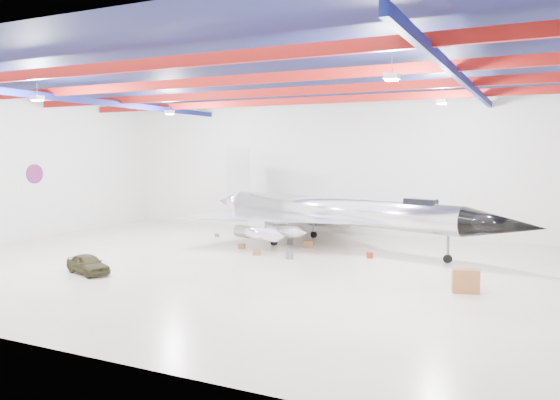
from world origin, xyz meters
The scene contains 16 objects.
floor centered at (0.00, 0.00, 0.00)m, with size 40.00×40.00×0.00m, color beige.
wall_back centered at (0.00, 15.00, 5.50)m, with size 40.00×40.00×0.00m, color silver.
wall_left centered at (-20.00, 0.00, 5.50)m, with size 30.00×30.00×0.00m, color silver.
ceiling centered at (0.00, 0.00, 11.00)m, with size 40.00×40.00×0.00m, color #0A0F38.
ceiling_structure centered at (0.00, 0.00, 10.32)m, with size 39.50×29.50×1.08m.
wall_roundel centered at (-19.94, 2.00, 5.00)m, with size 1.50×1.50×0.10m, color #B21414.
jet_aircraft centered at (2.55, 8.04, 2.32)m, with size 25.47×18.30×7.09m.
jeep centered at (-6.78, -5.82, 0.54)m, with size 1.28×3.18×1.08m, color #34311A.
desk centered at (12.48, -1.11, 0.57)m, with size 1.24×0.62×1.14m, color brown.
crate_ply centered at (-3.10, 4.77, 0.16)m, with size 0.46×0.37×0.32m, color olive.
engine_drum centered at (1.47, 2.81, 0.21)m, with size 0.48×0.48×0.43m, color #59595B.
parts_bin centered at (0.92, 7.12, 0.24)m, with size 0.68×0.54×0.48m, color olive.
crate_small centered at (-7.51, 8.54, 0.12)m, with size 0.33×0.27×0.23m, color #59595B.
tool_chest centered at (5.94, 5.24, 0.19)m, with size 0.42×0.42×0.38m, color maroon.
oil_barrel centered at (-0.99, 3.07, 0.18)m, with size 0.51×0.41×0.36m, color olive.
spares_box centered at (-0.77, 7.81, 0.20)m, with size 0.43×0.43×0.39m, color #59595B.
Camera 1 is at (15.56, -27.87, 6.66)m, focal length 35.00 mm.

